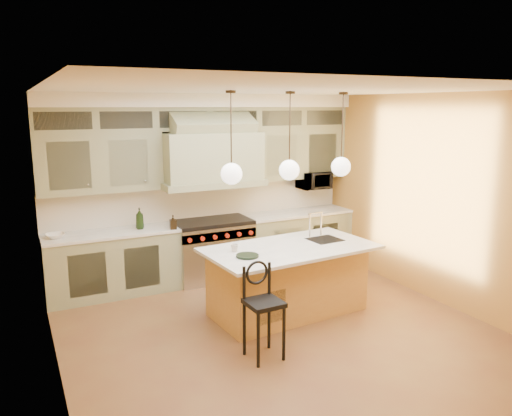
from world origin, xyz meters
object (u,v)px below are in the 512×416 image
counter_stool (263,305)px  microwave (314,180)px  range (213,249)px  kitchen_island (288,278)px

counter_stool → microwave: microwave is taller
range → counter_stool: counter_stool is taller
kitchen_island → counter_stool: size_ratio=2.16×
counter_stool → range: bearing=77.7°
kitchen_island → microwave: microwave is taller
counter_stool → microwave: size_ratio=1.97×
kitchen_island → microwave: 2.57m
kitchen_island → counter_stool: (-0.86, -0.93, 0.13)m
kitchen_island → microwave: bearing=45.1°
counter_stool → microwave: 3.73m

